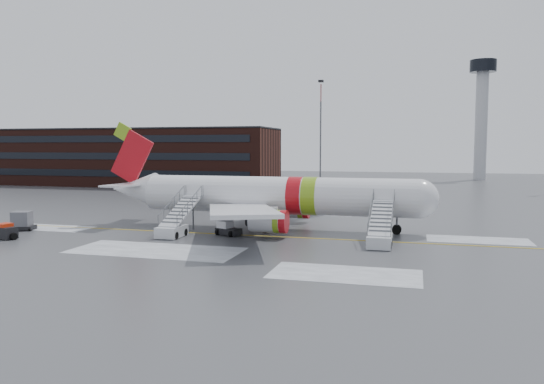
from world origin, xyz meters
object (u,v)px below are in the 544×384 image
(airstair_aft, at_px, (175,225))
(uld_container, at_px, (22,221))
(airstair_fwd, at_px, (380,233))
(airliner, at_px, (268,196))
(baggage_tractor, at_px, (5,232))
(pushback_tug, at_px, (227,229))

(airstair_aft, height_order, uld_container, airstair_aft)
(airstair_fwd, bearing_deg, airstair_aft, 180.00)
(airstair_fwd, bearing_deg, airliner, 151.02)
(uld_container, xyz_separation_m, baggage_tractor, (2.11, -4.71, -0.28))
(airstair_aft, xyz_separation_m, pushback_tug, (4.66, 1.69, -0.46))
(airstair_fwd, height_order, airstair_aft, same)
(airstair_aft, bearing_deg, airstair_fwd, 0.00)
(airliner, distance_m, pushback_tug, 6.22)
(airliner, xyz_separation_m, airstair_aft, (-7.37, -6.54, -2.35))
(pushback_tug, distance_m, baggage_tractor, 20.44)
(airstair_aft, relative_size, uld_container, 2.81)
(uld_container, bearing_deg, airstair_aft, 3.30)
(airliner, distance_m, airstair_fwd, 13.69)
(airliner, xyz_separation_m, baggage_tractor, (-21.78, -12.20, -2.80))
(pushback_tug, distance_m, uld_container, 21.35)
(airliner, height_order, airstair_aft, airliner)
(airstair_fwd, height_order, baggage_tractor, airstair_fwd)
(baggage_tractor, bearing_deg, airstair_aft, 21.45)
(uld_container, bearing_deg, airstair_fwd, 1.53)
(airstair_fwd, relative_size, airstair_aft, 1.00)
(uld_container, relative_size, baggage_tractor, 0.95)
(pushback_tug, xyz_separation_m, baggage_tractor, (-19.07, -7.36, 0.01))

